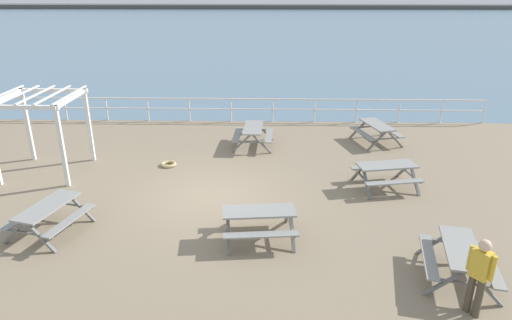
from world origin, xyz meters
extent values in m
cube|color=gray|center=(0.00, 0.00, -0.10)|extent=(30.00, 24.00, 0.20)
cube|color=slate|center=(0.00, 52.75, 0.00)|extent=(142.00, 90.00, 0.01)
cube|color=#4C4C47|center=(0.00, 95.75, 0.00)|extent=(142.00, 6.00, 1.80)
cube|color=white|center=(0.00, 7.75, 1.05)|extent=(23.00, 0.06, 0.06)
cube|color=white|center=(0.00, 7.75, 0.58)|extent=(23.00, 0.05, 0.05)
cylinder|color=white|center=(-9.58, 7.75, 0.53)|extent=(0.07, 0.07, 1.05)
cylinder|color=white|center=(-7.67, 7.75, 0.53)|extent=(0.07, 0.07, 1.05)
cylinder|color=white|center=(-5.75, 7.75, 0.53)|extent=(0.07, 0.07, 1.05)
cylinder|color=white|center=(-3.83, 7.75, 0.53)|extent=(0.07, 0.07, 1.05)
cylinder|color=white|center=(-1.92, 7.75, 0.53)|extent=(0.07, 0.07, 1.05)
cylinder|color=white|center=(0.00, 7.75, 0.53)|extent=(0.07, 0.07, 1.05)
cylinder|color=white|center=(1.92, 7.75, 0.53)|extent=(0.07, 0.07, 1.05)
cylinder|color=white|center=(3.83, 7.75, 0.53)|extent=(0.07, 0.07, 1.05)
cylinder|color=white|center=(5.75, 7.75, 0.53)|extent=(0.07, 0.07, 1.05)
cylinder|color=white|center=(7.67, 7.75, 0.53)|extent=(0.07, 0.07, 1.05)
cylinder|color=white|center=(9.58, 7.75, 0.53)|extent=(0.07, 0.07, 1.05)
cylinder|color=white|center=(11.50, 7.75, 0.53)|extent=(0.07, 0.07, 1.05)
cube|color=gray|center=(1.13, 4.45, 0.75)|extent=(0.78, 1.83, 0.05)
cube|color=gray|center=(0.51, 4.48, 0.45)|extent=(0.34, 1.81, 0.04)
cube|color=gray|center=(1.75, 4.43, 0.45)|extent=(0.34, 1.81, 0.04)
cube|color=slate|center=(0.79, 5.25, 0.38)|extent=(0.80, 0.11, 0.79)
cube|color=slate|center=(1.54, 5.22, 0.38)|extent=(0.80, 0.11, 0.79)
cube|color=slate|center=(1.16, 5.23, 0.42)|extent=(1.50, 0.12, 0.04)
cube|color=slate|center=(0.72, 3.69, 0.38)|extent=(0.80, 0.11, 0.79)
cube|color=slate|center=(1.47, 3.66, 0.38)|extent=(0.80, 0.11, 0.79)
cube|color=slate|center=(1.10, 3.67, 0.42)|extent=(1.50, 0.12, 0.04)
cube|color=gray|center=(-3.89, -2.22, 0.75)|extent=(1.14, 1.92, 0.05)
cube|color=gray|center=(-4.48, -2.06, 0.45)|extent=(0.71, 1.81, 0.04)
cube|color=gray|center=(-3.29, -2.38, 0.45)|extent=(0.71, 1.81, 0.04)
cube|color=slate|center=(-4.05, -1.37, 0.38)|extent=(0.79, 0.28, 0.79)
cube|color=slate|center=(-3.32, -1.56, 0.38)|extent=(0.79, 0.28, 0.79)
cube|color=slate|center=(-3.68, -1.46, 0.42)|extent=(1.46, 0.44, 0.04)
cube|color=slate|center=(-4.45, -2.87, 0.38)|extent=(0.79, 0.28, 0.79)
cube|color=slate|center=(-3.72, -3.07, 0.38)|extent=(0.79, 0.28, 0.79)
cube|color=slate|center=(-4.09, -2.97, 0.42)|extent=(1.46, 0.44, 0.04)
cube|color=gray|center=(5.40, 0.74, 0.75)|extent=(1.90, 1.02, 0.05)
cube|color=gray|center=(5.28, 1.35, 0.45)|extent=(1.82, 0.59, 0.04)
cube|color=gray|center=(5.52, 0.13, 0.45)|extent=(1.82, 0.59, 0.04)
cube|color=slate|center=(6.10, 1.25, 0.38)|extent=(0.23, 0.79, 0.79)
cube|color=slate|center=(6.24, 0.52, 0.38)|extent=(0.23, 0.79, 0.79)
cube|color=slate|center=(6.17, 0.88, 0.42)|extent=(0.34, 1.48, 0.04)
cube|color=slate|center=(4.56, 0.96, 0.38)|extent=(0.23, 0.79, 0.79)
cube|color=slate|center=(4.70, 0.23, 0.38)|extent=(0.23, 0.79, 0.79)
cube|color=slate|center=(4.63, 0.59, 0.42)|extent=(0.34, 1.48, 0.04)
cube|color=gray|center=(6.04, 4.96, 0.75)|extent=(1.16, 1.92, 0.05)
cube|color=gray|center=(5.44, 4.80, 0.45)|extent=(0.73, 1.80, 0.04)
cube|color=gray|center=(6.64, 5.13, 0.45)|extent=(0.73, 1.80, 0.04)
cube|color=slate|center=(5.47, 5.61, 0.38)|extent=(0.78, 0.29, 0.79)
cube|color=slate|center=(6.19, 5.81, 0.38)|extent=(0.78, 0.29, 0.79)
cube|color=slate|center=(5.83, 5.71, 0.42)|extent=(1.46, 0.46, 0.04)
cube|color=slate|center=(5.89, 4.11, 0.38)|extent=(0.78, 0.29, 0.79)
cube|color=slate|center=(6.61, 4.31, 0.38)|extent=(0.78, 0.29, 0.79)
cube|color=slate|center=(6.25, 4.21, 0.42)|extent=(1.46, 0.46, 0.04)
cube|color=gray|center=(1.50, -2.35, 0.75)|extent=(1.86, 0.88, 0.05)
cube|color=gray|center=(1.44, -1.73, 0.45)|extent=(1.82, 0.44, 0.04)
cube|color=gray|center=(1.56, -2.96, 0.45)|extent=(1.82, 0.44, 0.04)
cube|color=slate|center=(2.24, -1.90, 0.38)|extent=(0.16, 0.80, 0.79)
cube|color=slate|center=(2.31, -2.64, 0.38)|extent=(0.16, 0.80, 0.79)
cube|color=slate|center=(2.28, -2.27, 0.42)|extent=(0.21, 1.50, 0.04)
cube|color=slate|center=(0.69, -2.05, 0.38)|extent=(0.16, 0.80, 0.79)
cube|color=slate|center=(0.76, -2.80, 0.38)|extent=(0.16, 0.80, 0.79)
cube|color=slate|center=(0.73, -2.43, 0.42)|extent=(0.21, 1.50, 0.04)
cube|color=gray|center=(5.86, -3.89, 0.75)|extent=(1.07, 1.91, 0.05)
cube|color=gray|center=(5.26, -3.76, 0.45)|extent=(0.64, 1.81, 0.04)
cube|color=gray|center=(6.47, -4.03, 0.45)|extent=(0.64, 1.81, 0.04)
cube|color=slate|center=(5.66, -3.05, 0.38)|extent=(0.79, 0.25, 0.79)
cube|color=slate|center=(6.39, -3.21, 0.38)|extent=(0.79, 0.25, 0.79)
cube|color=slate|center=(6.03, -3.13, 0.42)|extent=(1.48, 0.38, 0.04)
cube|color=slate|center=(5.33, -4.58, 0.38)|extent=(0.79, 0.25, 0.79)
cube|color=slate|center=(6.06, -4.74, 0.38)|extent=(0.79, 0.25, 0.79)
cube|color=slate|center=(5.69, -4.66, 0.42)|extent=(1.48, 0.38, 0.04)
cylinder|color=#4C4233|center=(5.76, -5.11, 0.42)|extent=(0.14, 0.14, 0.85)
cylinder|color=#4C4233|center=(5.65, -4.97, 0.42)|extent=(0.14, 0.14, 0.85)
cube|color=gold|center=(5.71, -5.04, 1.14)|extent=(0.38, 0.40, 0.58)
cylinder|color=gold|center=(5.84, -5.21, 1.17)|extent=(0.09, 0.09, 0.52)
cylinder|color=gold|center=(5.58, -4.86, 1.17)|extent=(0.09, 0.09, 0.52)
sphere|color=beige|center=(5.71, -5.04, 1.54)|extent=(0.23, 0.23, 0.23)
cube|color=white|center=(-4.61, 2.79, 1.25)|extent=(0.12, 0.12, 2.50)
cube|color=white|center=(-4.62, 0.59, 1.25)|extent=(0.12, 0.12, 2.50)
cube|color=white|center=(-6.81, 2.81, 1.25)|extent=(0.12, 0.12, 2.50)
cube|color=white|center=(-4.62, 1.69, 2.56)|extent=(0.14, 2.44, 0.12)
cube|color=white|center=(-6.82, 1.71, 2.56)|extent=(0.14, 2.44, 0.12)
cube|color=white|center=(-5.71, 2.80, 2.56)|extent=(2.44, 0.14, 0.12)
cube|color=white|center=(-5.72, 0.60, 2.56)|extent=(2.44, 0.14, 0.12)
cube|color=white|center=(-6.82, 1.71, 2.68)|extent=(0.10, 2.56, 0.04)
cube|color=white|center=(-6.27, 1.70, 2.68)|extent=(0.10, 2.56, 0.04)
cube|color=white|center=(-5.72, 1.70, 2.68)|extent=(0.10, 2.56, 0.04)
cube|color=white|center=(-5.17, 1.69, 2.68)|extent=(0.10, 2.56, 0.04)
cube|color=white|center=(-4.62, 1.69, 2.68)|extent=(0.10, 2.56, 0.04)
torus|color=tan|center=(-1.78, 2.32, 0.06)|extent=(0.55, 0.55, 0.11)
camera|label=1|loc=(1.68, -12.23, 6.08)|focal=31.59mm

